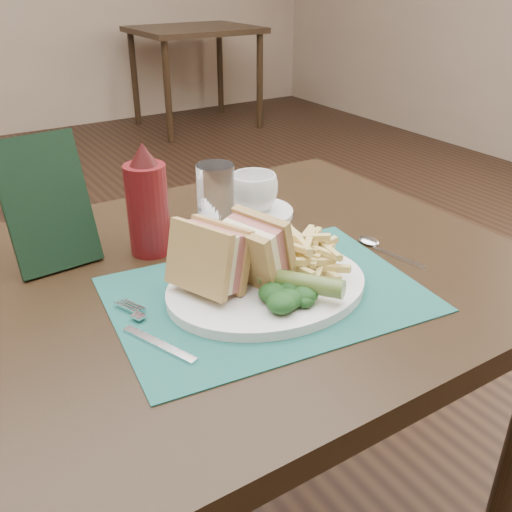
% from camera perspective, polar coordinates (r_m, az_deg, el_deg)
% --- Properties ---
extents(floor, '(7.00, 7.00, 0.00)m').
position_cam_1_polar(floor, '(1.72, -10.38, -16.42)').
color(floor, black).
rests_on(floor, ground).
extents(table_main, '(0.90, 0.75, 0.75)m').
position_cam_1_polar(table_main, '(1.14, -1.58, -17.81)').
color(table_main, black).
rests_on(table_main, ground).
extents(table_bg_right, '(0.90, 0.75, 0.75)m').
position_cam_1_polar(table_bg_right, '(4.71, -5.99, 17.28)').
color(table_bg_right, black).
rests_on(table_bg_right, ground).
extents(placemat, '(0.47, 0.36, 0.00)m').
position_cam_1_polar(placemat, '(0.83, 1.03, -3.83)').
color(placemat, '#1A534C').
rests_on(placemat, table_main).
extents(plate, '(0.32, 0.26, 0.01)m').
position_cam_1_polar(plate, '(0.83, 1.11, -3.11)').
color(plate, white).
rests_on(plate, placemat).
extents(sandwich_half_a, '(0.11, 0.12, 0.10)m').
position_cam_1_polar(sandwich_half_a, '(0.77, -5.74, -0.64)').
color(sandwich_half_a, tan).
rests_on(sandwich_half_a, plate).
extents(sandwich_half_b, '(0.10, 0.12, 0.10)m').
position_cam_1_polar(sandwich_half_b, '(0.79, -1.11, 0.21)').
color(sandwich_half_b, tan).
rests_on(sandwich_half_b, plate).
extents(kale_garnish, '(0.11, 0.08, 0.03)m').
position_cam_1_polar(kale_garnish, '(0.78, 3.92, -3.61)').
color(kale_garnish, '#133514').
rests_on(kale_garnish, plate).
extents(pickle_spear, '(0.09, 0.12, 0.03)m').
position_cam_1_polar(pickle_spear, '(0.78, 4.54, -2.65)').
color(pickle_spear, '#465F24').
rests_on(pickle_spear, plate).
extents(fries_pile, '(0.18, 0.20, 0.06)m').
position_cam_1_polar(fries_pile, '(0.86, 4.83, 0.68)').
color(fries_pile, '#D8C06C').
rests_on(fries_pile, plate).
extents(fork, '(0.09, 0.17, 0.01)m').
position_cam_1_polar(fork, '(0.75, -10.62, -7.25)').
color(fork, silver).
rests_on(fork, placemat).
extents(spoon, '(0.06, 0.15, 0.01)m').
position_cam_1_polar(spoon, '(0.97, 12.98, 0.60)').
color(spoon, silver).
rests_on(spoon, table_main).
extents(saucer, '(0.18, 0.18, 0.01)m').
position_cam_1_polar(saucer, '(1.09, -0.23, 4.38)').
color(saucer, white).
rests_on(saucer, table_main).
extents(coffee_cup, '(0.13, 0.13, 0.07)m').
position_cam_1_polar(coffee_cup, '(1.07, -0.23, 6.38)').
color(coffee_cup, white).
rests_on(coffee_cup, saucer).
extents(drinking_glass, '(0.07, 0.07, 0.13)m').
position_cam_1_polar(drinking_glass, '(0.98, -4.03, 5.49)').
color(drinking_glass, white).
rests_on(drinking_glass, table_main).
extents(ketchup_bottle, '(0.08, 0.08, 0.19)m').
position_cam_1_polar(ketchup_bottle, '(0.93, -10.84, 5.60)').
color(ketchup_bottle, '#560E11').
rests_on(ketchup_bottle, table_main).
extents(check_presenter, '(0.13, 0.09, 0.20)m').
position_cam_1_polar(check_presenter, '(0.93, -20.17, 4.94)').
color(check_presenter, black).
rests_on(check_presenter, table_main).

